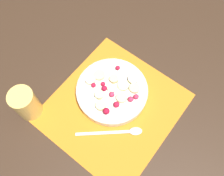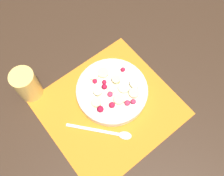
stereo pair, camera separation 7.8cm
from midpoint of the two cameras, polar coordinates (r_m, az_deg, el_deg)
name	(u,v)px [view 2 (the right image)]	position (r m, az deg, el deg)	size (l,w,h in m)	color
ground_plane	(110,108)	(0.80, 2.27, -4.81)	(3.00, 3.00, 0.00)	#382619
placemat	(110,107)	(0.80, 2.28, -4.74)	(0.40, 0.37, 0.01)	orange
fruit_bowl	(112,91)	(0.80, 2.80, -0.89)	(0.23, 0.23, 0.05)	silver
spoon	(111,133)	(0.77, 2.71, -10.55)	(0.15, 0.16, 0.01)	silver
drinking_glass	(27,85)	(0.80, -16.31, 0.41)	(0.07, 0.07, 0.12)	#F4CC66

